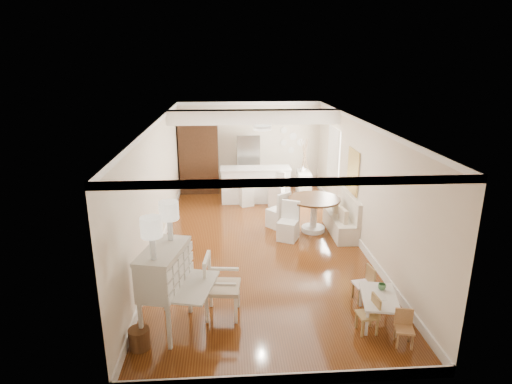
{
  "coord_description": "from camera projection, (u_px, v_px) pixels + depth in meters",
  "views": [
    {
      "loc": [
        -0.71,
        -9.02,
        4.06
      ],
      "look_at": [
        -0.07,
        0.3,
        1.15
      ],
      "focal_mm": 30.0,
      "sensor_mm": 36.0,
      "label": 1
    }
  ],
  "objects": [
    {
      "name": "kids_chair_a",
      "position": [
        367.0,
        314.0,
        6.58
      ],
      "size": [
        0.33,
        0.33,
        0.62
      ],
      "primitive_type": "cube",
      "rotation": [
        0.0,
        0.0,
        -1.47
      ],
      "color": "#AB874E",
      "rests_on": "ground"
    },
    {
      "name": "secretary_bureau",
      "position": [
        166.0,
        289.0,
        6.56
      ],
      "size": [
        1.29,
        1.31,
        1.37
      ],
      "primitive_type": "cube",
      "rotation": [
        0.0,
        0.0,
        -0.23
      ],
      "color": "beige",
      "rests_on": "ground"
    },
    {
      "name": "branch_vase",
      "position": [
        303.0,
        169.0,
        12.89
      ],
      "size": [
        0.2,
        0.2,
        0.17
      ],
      "primitive_type": "imported",
      "rotation": [
        0.0,
        0.0,
        -0.18
      ],
      "color": "white",
      "rests_on": "sideboard"
    },
    {
      "name": "kids_chair_b",
      "position": [
        363.0,
        284.0,
        7.44
      ],
      "size": [
        0.35,
        0.35,
        0.64
      ],
      "primitive_type": "cube",
      "rotation": [
        0.0,
        0.0,
        -1.42
      ],
      "color": "#9B7746",
      "rests_on": "ground"
    },
    {
      "name": "slip_chair_near",
      "position": [
        288.0,
        221.0,
        9.94
      ],
      "size": [
        0.58,
        0.59,
        0.91
      ],
      "primitive_type": "cube",
      "rotation": [
        0.0,
        0.0,
        -0.44
      ],
      "color": "white",
      "rests_on": "ground"
    },
    {
      "name": "dining_table",
      "position": [
        314.0,
        215.0,
        10.44
      ],
      "size": [
        1.5,
        1.5,
        0.85
      ],
      "primitive_type": "cylinder",
      "rotation": [
        0.0,
        0.0,
        0.22
      ],
      "color": "#4A2D18",
      "rests_on": "ground"
    },
    {
      "name": "slip_chair_far",
      "position": [
        278.0,
        209.0,
        10.7
      ],
      "size": [
        0.63,
        0.64,
        0.93
      ],
      "primitive_type": "cube",
      "rotation": [
        0.0,
        0.0,
        -2.46
      ],
      "color": "silver",
      "rests_on": "ground"
    },
    {
      "name": "banquette",
      "position": [
        341.0,
        214.0,
        10.3
      ],
      "size": [
        0.52,
        1.6,
        0.98
      ],
      "primitive_type": "cube",
      "color": "silver",
      "rests_on": "ground"
    },
    {
      "name": "pencil_cup",
      "position": [
        382.0,
        287.0,
        6.99
      ],
      "size": [
        0.13,
        0.13,
        0.1
      ],
      "primitive_type": "imported",
      "rotation": [
        0.0,
        0.0,
        -0.0
      ],
      "color": "#518A5A",
      "rests_on": "kids_table"
    },
    {
      "name": "kids_table",
      "position": [
        378.0,
        308.0,
        6.88
      ],
      "size": [
        0.7,
        0.99,
        0.45
      ],
      "primitive_type": "cube",
      "rotation": [
        0.0,
        0.0,
        -0.19
      ],
      "color": "white",
      "rests_on": "ground"
    },
    {
      "name": "gustavian_armchair",
      "position": [
        223.0,
        286.0,
        6.97
      ],
      "size": [
        0.66,
        0.66,
        1.05
      ],
      "primitive_type": "cube",
      "rotation": [
        0.0,
        0.0,
        1.46
      ],
      "color": "white",
      "rests_on": "ground"
    },
    {
      "name": "fridge",
      "position": [
        260.0,
        163.0,
        13.55
      ],
      "size": [
        0.75,
        0.65,
        1.8
      ],
      "primitive_type": "imported",
      "color": "silver",
      "rests_on": "ground"
    },
    {
      "name": "bar_stool_left",
      "position": [
        246.0,
        190.0,
        12.3
      ],
      "size": [
        0.45,
        0.45,
        0.91
      ],
      "primitive_type": "cube",
      "rotation": [
        0.0,
        0.0,
        0.28
      ],
      "color": "white",
      "rests_on": "ground"
    },
    {
      "name": "sideboard",
      "position": [
        304.0,
        185.0,
        13.0
      ],
      "size": [
        0.41,
        0.86,
        0.81
      ],
      "primitive_type": "cube",
      "rotation": [
        0.0,
        0.0,
        -0.04
      ],
      "color": "silver",
      "rests_on": "ground"
    },
    {
      "name": "wicker_basket",
      "position": [
        139.0,
        338.0,
        6.25
      ],
      "size": [
        0.41,
        0.41,
        0.31
      ],
      "primitive_type": "cylinder",
      "rotation": [
        0.0,
        0.0,
        0.41
      ],
      "color": "brown",
      "rests_on": "ground"
    },
    {
      "name": "kids_chair_c",
      "position": [
        404.0,
        329.0,
        6.28
      ],
      "size": [
        0.32,
        0.32,
        0.55
      ],
      "primitive_type": "cube",
      "rotation": [
        0.0,
        0.0,
        -0.21
      ],
      "color": "tan",
      "rests_on": "ground"
    },
    {
      "name": "breakfast_counter",
      "position": [
        255.0,
        184.0,
        12.65
      ],
      "size": [
        2.05,
        0.65,
        1.03
      ],
      "primitive_type": "cube",
      "color": "white",
      "rests_on": "ground"
    },
    {
      "name": "bar_stool_right",
      "position": [
        277.0,
        190.0,
        12.26
      ],
      "size": [
        0.51,
        0.51,
        0.97
      ],
      "primitive_type": "cube",
      "rotation": [
        0.0,
        0.0,
        -0.42
      ],
      "color": "white",
      "rests_on": "ground"
    },
    {
      "name": "pantry_cabinet",
      "position": [
        199.0,
        156.0,
        13.38
      ],
      "size": [
        1.2,
        0.6,
        2.3
      ],
      "primitive_type": "cube",
      "color": "#381E11",
      "rests_on": "ground"
    },
    {
      "name": "room",
      "position": [
        261.0,
        156.0,
        9.57
      ],
      "size": [
        9.0,
        9.04,
        2.82
      ],
      "color": "brown",
      "rests_on": "ground"
    }
  ]
}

